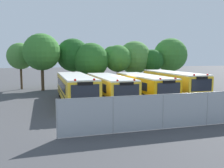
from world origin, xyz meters
The scene contains 14 objects.
ground_plane centered at (0.00, 0.00, 0.00)m, with size 160.00×160.00×0.00m, color #424244.
school_bus_0 centered at (-5.09, -0.27, 1.41)m, with size 2.73×10.71×2.68m.
school_bus_1 centered at (-1.76, 0.04, 1.33)m, with size 2.69×10.19×2.51m.
school_bus_2 centered at (1.74, -0.26, 1.35)m, with size 2.85×9.73×2.56m.
school_bus_3 centered at (5.10, 0.03, 1.47)m, with size 2.58×10.07×2.80m.
tree_0 centered at (-10.77, 10.95, 4.30)m, with size 3.44×3.44×6.07m.
tree_1 centered at (-8.02, 9.07, 4.82)m, with size 4.62×4.62×7.16m.
tree_2 centered at (-4.14, 10.78, 4.47)m, with size 4.51×4.51×6.75m.
tree_3 centered at (-1.87, 9.19, 3.79)m, with size 4.70×4.70×6.12m.
tree_4 centered at (1.81, 9.47, 4.13)m, with size 3.86×3.73×5.90m.
tree_5 centered at (5.16, 10.89, 4.15)m, with size 4.86×4.86×6.58m.
tree_6 centered at (7.38, 9.70, 3.80)m, with size 3.25×3.25×5.35m.
tree_7 centered at (11.05, 10.95, 4.50)m, with size 5.15×5.15×7.14m.
chainlink_fence centered at (0.35, -9.75, 1.08)m, with size 15.07×0.07×2.08m.
Camera 1 is at (-7.57, -21.66, 4.15)m, focal length 37.38 mm.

